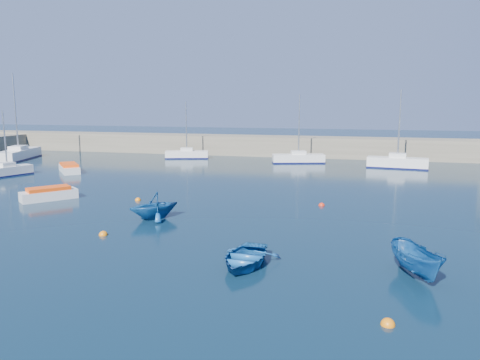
% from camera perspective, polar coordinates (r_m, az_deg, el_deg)
% --- Properties ---
extents(ground, '(220.00, 220.00, 0.00)m').
position_cam_1_polar(ground, '(20.92, -15.33, -11.30)').
color(ground, '#0B2031').
rests_on(ground, ground).
extents(back_wall, '(96.00, 4.50, 2.60)m').
position_cam_1_polar(back_wall, '(63.96, 5.36, 4.14)').
color(back_wall, '#6E6653').
rests_on(back_wall, ground).
extents(sailboat_3, '(2.87, 4.93, 6.43)m').
position_cam_1_polar(sailboat_3, '(51.64, -26.48, 1.02)').
color(sailboat_3, silver).
rests_on(sailboat_3, ground).
extents(sailboat_4, '(4.32, 8.61, 10.78)m').
position_cam_1_polar(sailboat_4, '(65.97, -25.36, 2.89)').
color(sailboat_4, silver).
rests_on(sailboat_4, ground).
extents(sailboat_5, '(5.68, 3.00, 7.28)m').
position_cam_1_polar(sailboat_5, '(61.00, -6.49, 3.15)').
color(sailboat_5, silver).
rests_on(sailboat_5, ground).
extents(sailboat_6, '(6.41, 3.42, 8.14)m').
position_cam_1_polar(sailboat_6, '(56.64, 7.13, 2.67)').
color(sailboat_6, silver).
rests_on(sailboat_6, ground).
extents(sailboat_7, '(6.59, 2.55, 8.57)m').
position_cam_1_polar(sailboat_7, '(54.60, 18.62, 2.07)').
color(sailboat_7, silver).
rests_on(sailboat_7, ground).
extents(motorboat_1, '(3.61, 3.97, 0.98)m').
position_cam_1_polar(motorboat_1, '(37.98, -22.27, -1.57)').
color(motorboat_1, silver).
rests_on(motorboat_1, ground).
extents(motorboat_2, '(4.18, 4.42, 0.93)m').
position_cam_1_polar(motorboat_2, '(51.95, -20.10, 1.38)').
color(motorboat_2, silver).
rests_on(motorboat_2, ground).
extents(dinghy_center, '(2.94, 3.94, 0.78)m').
position_cam_1_polar(dinghy_center, '(21.33, 0.59, -9.43)').
color(dinghy_center, '#144B89').
rests_on(dinghy_center, ground).
extents(dinghy_left, '(4.21, 4.25, 1.69)m').
position_cam_1_polar(dinghy_left, '(29.96, -10.45, -3.08)').
color(dinghy_left, '#144B89').
rests_on(dinghy_left, ground).
extents(dinghy_right, '(2.58, 3.82, 1.38)m').
position_cam_1_polar(dinghy_right, '(21.28, 20.78, -9.26)').
color(dinghy_right, '#144B89').
rests_on(dinghy_right, ground).
extents(buoy_0, '(0.49, 0.49, 0.49)m').
position_cam_1_polar(buoy_0, '(27.17, -16.32, -6.48)').
color(buoy_0, orange).
rests_on(buoy_0, ground).
extents(buoy_1, '(0.45, 0.45, 0.45)m').
position_cam_1_polar(buoy_1, '(33.75, 9.92, -3.11)').
color(buoy_1, red).
rests_on(buoy_1, ground).
extents(buoy_3, '(0.45, 0.45, 0.45)m').
position_cam_1_polar(buoy_3, '(35.81, -12.33, -2.45)').
color(buoy_3, orange).
rests_on(buoy_3, ground).
extents(buoy_5, '(0.49, 0.49, 0.49)m').
position_cam_1_polar(buoy_5, '(16.97, 17.58, -16.51)').
color(buoy_5, orange).
rests_on(buoy_5, ground).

